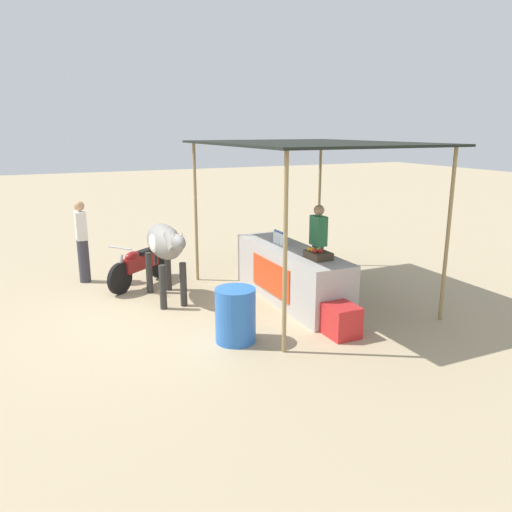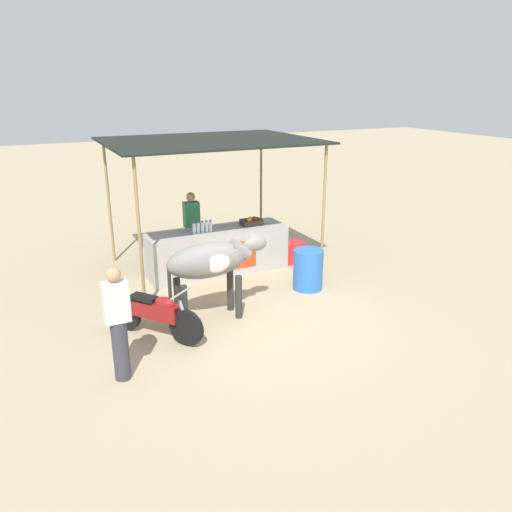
{
  "view_description": "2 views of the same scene",
  "coord_description": "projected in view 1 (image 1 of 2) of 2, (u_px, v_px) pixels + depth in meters",
  "views": [
    {
      "loc": [
        7.54,
        -1.99,
        3.02
      ],
      "look_at": [
        0.11,
        1.46,
        0.92
      ],
      "focal_mm": 35.0,
      "sensor_mm": 36.0,
      "label": 1
    },
    {
      "loc": [
        -3.68,
        -7.27,
        3.88
      ],
      "look_at": [
        0.15,
        0.63,
        0.84
      ],
      "focal_mm": 35.0,
      "sensor_mm": 36.0,
      "label": 2
    }
  ],
  "objects": [
    {
      "name": "ground_plane",
      "position": [
        173.0,
        318.0,
        8.19
      ],
      "size": [
        60.0,
        60.0,
        0.0
      ],
      "primitive_type": "plane",
      "color": "tan"
    },
    {
      "name": "fruit_crate",
      "position": [
        318.0,
        255.0,
        8.13
      ],
      "size": [
        0.44,
        0.32,
        0.18
      ],
      "color": "#3F3326",
      "rests_on": "stall_counter"
    },
    {
      "name": "stall_awning",
      "position": [
        308.0,
        149.0,
        8.54
      ],
      "size": [
        4.2,
        3.2,
        2.8
      ],
      "color": "black",
      "rests_on": "ground"
    },
    {
      "name": "vendor_behind_counter",
      "position": [
        318.0,
        247.0,
        9.45
      ],
      "size": [
        0.34,
        0.22,
        1.65
      ],
      "color": "#383842",
      "rests_on": "ground"
    },
    {
      "name": "motorcycle_parked",
      "position": [
        140.0,
        265.0,
        9.79
      ],
      "size": [
        1.17,
        1.47,
        0.9
      ],
      "color": "black",
      "rests_on": "ground"
    },
    {
      "name": "water_barrel",
      "position": [
        235.0,
        315.0,
        7.21
      ],
      "size": [
        0.59,
        0.59,
        0.81
      ],
      "primitive_type": "cylinder",
      "color": "blue",
      "rests_on": "ground"
    },
    {
      "name": "cooler_box",
      "position": [
        339.0,
        320.0,
        7.48
      ],
      "size": [
        0.6,
        0.44,
        0.48
      ],
      "primitive_type": "cube",
      "color": "red",
      "rests_on": "ground"
    },
    {
      "name": "stall_counter",
      "position": [
        291.0,
        274.0,
        8.97
      ],
      "size": [
        3.0,
        0.82,
        0.96
      ],
      "color": "#B2ADA8",
      "rests_on": "ground"
    },
    {
      "name": "passerby_on_street",
      "position": [
        82.0,
        241.0,
        9.94
      ],
      "size": [
        0.34,
        0.22,
        1.65
      ],
      "color": "#383842",
      "rests_on": "ground"
    },
    {
      "name": "water_bottle_row",
      "position": [
        280.0,
        238.0,
        9.11
      ],
      "size": [
        0.43,
        0.07,
        0.25
      ],
      "color": "silver",
      "rests_on": "stall_counter"
    },
    {
      "name": "cow",
      "position": [
        165.0,
        245.0,
        8.81
      ],
      "size": [
        1.82,
        0.54,
        1.44
      ],
      "color": "gray",
      "rests_on": "ground"
    }
  ]
}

